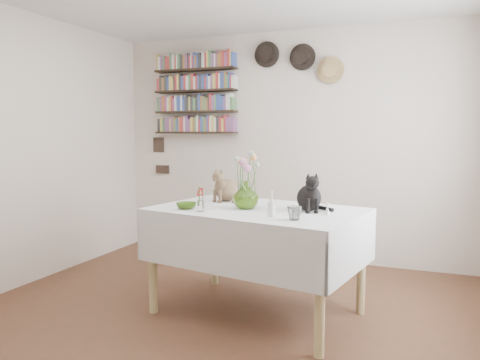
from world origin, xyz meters
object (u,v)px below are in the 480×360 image
at_px(flower_vase, 246,195).
at_px(tabby_cat, 226,184).
at_px(black_cat, 309,191).
at_px(dining_table, 257,235).
at_px(bookshelf_unit, 196,94).

bearing_deg(flower_vase, tabby_cat, 133.21).
bearing_deg(black_cat, dining_table, 163.28).
bearing_deg(tabby_cat, bookshelf_unit, 144.86).
bearing_deg(dining_table, black_cat, 8.48).
height_order(dining_table, bookshelf_unit, bookshelf_unit).
xyz_separation_m(flower_vase, bookshelf_unit, (-1.24, 1.61, 0.91)).
bearing_deg(tabby_cat, black_cat, 2.00).
xyz_separation_m(tabby_cat, black_cat, (0.77, -0.23, 0.00)).
height_order(black_cat, flower_vase, black_cat).
xyz_separation_m(dining_table, black_cat, (0.39, 0.06, 0.35)).
relative_size(dining_table, tabby_cat, 5.91).
xyz_separation_m(black_cat, flower_vase, (-0.47, -0.08, -0.04)).
relative_size(dining_table, bookshelf_unit, 1.69).
relative_size(tabby_cat, black_cat, 0.97).
bearing_deg(flower_vase, bookshelf_unit, 127.62).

